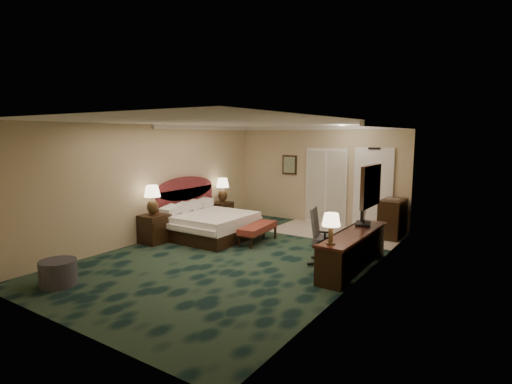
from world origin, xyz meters
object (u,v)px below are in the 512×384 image
Objects in this scene: nightstand_far at (222,212)px; bed_bench at (258,234)px; desk at (353,251)px; tv at (364,208)px; nightstand_near at (155,229)px; ottoman at (58,273)px; bed at (209,225)px; desk_chair at (327,237)px; lamp_far at (223,190)px; minibar at (392,219)px; lamp_near at (153,200)px.

nightstand_far is 2.33m from bed_bench.
desk is 0.96m from tv.
desk is (4.44, 0.75, 0.02)m from nightstand_near.
bed is at bearing 88.75° from ottoman.
bed is 3.20m from desk_chair.
desk_chair reaches higher than desk.
minibar is at bearing 11.88° from lamp_far.
ottoman is at bearing -76.30° from lamp_near.
lamp_far is 0.73× the size of minibar.
desk_chair reaches higher than ottoman.
lamp_near is 0.78× the size of tv.
nightstand_near is 0.96× the size of lamp_near.
nightstand_far is (-0.78, 1.47, -0.00)m from bed.
bed is 1.66m from nightstand_far.
lamp_near is 5.66m from minibar.
desk is (2.47, -0.56, 0.14)m from bed_bench.
tv is at bearing 17.90° from nightstand_near.
bed_bench is 2.08m from desk_chair.
nightstand_far is 0.24× the size of desk.
nightstand_near is 0.53× the size of bed_bench.
lamp_near reaches higher than lamp_far.
bed_bench is (1.94, 1.37, -0.79)m from lamp_near.
lamp_far is (0.02, 0.04, 0.63)m from nightstand_far.
bed is at bearing -62.90° from lamp_far.
bed is 3.19× the size of ottoman.
nightstand_near is at bearing 104.05° from ottoman.
nightstand_near is 0.60× the size of desk_chair.
minibar is at bearing 74.19° from tv.
tv reaches higher than minibar.
bed is 3.69m from desk.
bed is 0.78× the size of desk.
desk is (4.45, -1.80, -0.58)m from lamp_far.
desk_chair is at bearing -100.01° from minibar.
lamp_near reaches higher than ottoman.
bed is 1.29m from nightstand_near.
ottoman is 0.54× the size of desk_chair.
bed_bench is at bearing -31.89° from lamp_far.
bed is 1.73× the size of desk_chair.
bed is 3.72m from tv.
desk is 2.74× the size of tv.
lamp_near is (0.06, -2.57, 0.70)m from nightstand_far.
bed reaches higher than nightstand_far.
nightstand_far is at bearing 158.51° from desk.
minibar reaches higher than bed.
desk is at bearing -4.54° from bed.
desk_chair is (-0.50, -0.04, 0.20)m from desk.
desk is at bearing -100.31° from tv.
lamp_far is 4.54m from tv.
desk_chair is (3.26, 3.42, 0.33)m from ottoman.
lamp_near reaches higher than desk.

